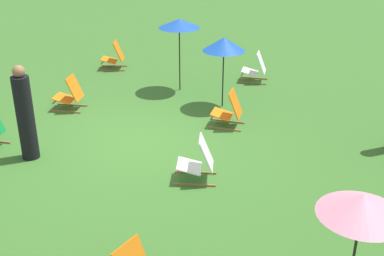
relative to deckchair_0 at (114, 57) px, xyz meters
name	(u,v)px	position (x,y,z in m)	size (l,w,h in m)	color
ground_plane	(137,142)	(4.33, 2.70, -0.37)	(40.00, 40.00, 0.00)	#386B28
deckchair_0	(114,57)	(0.00, 0.00, 0.00)	(0.67, 0.86, 0.83)	olive
deckchair_2	(229,111)	(2.93, 4.27, 0.00)	(0.51, 0.78, 0.83)	olive
deckchair_4	(198,161)	(5.36, 4.36, 0.00)	(0.65, 0.86, 0.83)	olive
deckchair_6	(70,95)	(3.19, 0.44, 0.00)	(0.59, 0.83, 0.83)	olive
deckchair_7	(256,69)	(-0.22, 4.20, 0.00)	(0.55, 0.80, 0.83)	olive
umbrella_0	(179,24)	(1.08, 2.46, 1.39)	(1.05, 1.05, 1.88)	black
umbrella_1	(362,205)	(8.02, 7.02, 1.31)	(0.95, 0.95, 1.81)	black
umbrella_2	(224,44)	(1.84, 3.83, 1.17)	(0.99, 0.99, 1.70)	black
person_0	(25,116)	(5.59, 1.01, 0.51)	(0.43, 0.43, 1.87)	black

